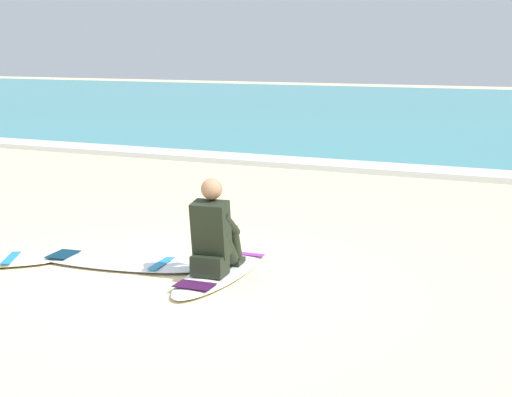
# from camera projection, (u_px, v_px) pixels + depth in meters

# --- Properties ---
(ground_plane) EXTENTS (80.00, 80.00, 0.00)m
(ground_plane) POSITION_uv_depth(u_px,v_px,m) (166.00, 282.00, 7.53)
(ground_plane) COLOR beige
(sea) EXTENTS (80.00, 28.00, 0.10)m
(sea) POSITION_uv_depth(u_px,v_px,m) (494.00, 112.00, 26.35)
(sea) COLOR teal
(sea) RESTS_ON ground
(breaking_foam) EXTENTS (80.00, 0.90, 0.11)m
(breaking_foam) POSITION_uv_depth(u_px,v_px,m) (381.00, 169.00, 14.18)
(breaking_foam) COLOR white
(breaking_foam) RESTS_ON ground
(surfboard_main) EXTENTS (0.65, 2.04, 0.08)m
(surfboard_main) POSITION_uv_depth(u_px,v_px,m) (222.00, 271.00, 7.79)
(surfboard_main) COLOR white
(surfboard_main) RESTS_ON ground
(surfer_seated) EXTENTS (0.42, 0.73, 0.95)m
(surfer_seated) POSITION_uv_depth(u_px,v_px,m) (214.00, 236.00, 7.56)
(surfer_seated) COLOR black
(surfer_seated) RESTS_ON surfboard_main
(surfboard_spare_far) EXTENTS (1.97, 0.76, 0.08)m
(surfboard_spare_far) POSITION_uv_depth(u_px,v_px,m) (114.00, 262.00, 8.10)
(surfboard_spare_far) COLOR silver
(surfboard_spare_far) RESTS_ON ground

